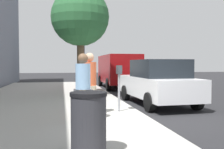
{
  "coord_description": "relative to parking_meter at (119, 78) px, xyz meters",
  "views": [
    {
      "loc": [
        -6.89,
        2.34,
        1.6
      ],
      "look_at": [
        1.11,
        0.76,
        1.27
      ],
      "focal_mm": 40.96,
      "sensor_mm": 36.0,
      "label": 1
    }
  ],
  "objects": [
    {
      "name": "pedestrian_at_meter",
      "position": [
        -0.33,
        0.94,
        0.03
      ],
      "size": [
        0.49,
        0.39,
        1.77
      ],
      "rotation": [
        0.0,
        0.0,
        -1.05
      ],
      "color": "tan",
      "rests_on": "sidewalk_slab"
    },
    {
      "name": "sidewalk_slab",
      "position": [
        -0.7,
        2.38,
        -1.09
      ],
      "size": [
        28.0,
        6.0,
        0.15
      ],
      "primitive_type": "cube",
      "color": "#A8A59E",
      "rests_on": "ground_plane"
    },
    {
      "name": "traffic_signal",
      "position": [
        9.56,
        0.16,
        1.41
      ],
      "size": [
        0.24,
        0.44,
        3.6
      ],
      "color": "black",
      "rests_on": "sidewalk_slab"
    },
    {
      "name": "parking_meter",
      "position": [
        0.0,
        0.0,
        0.0
      ],
      "size": [
        0.36,
        0.12,
        1.41
      ],
      "color": "gray",
      "rests_on": "sidewalk_slab"
    },
    {
      "name": "street_tree",
      "position": [
        4.37,
        0.86,
        2.58
      ],
      "size": [
        2.68,
        2.68,
        4.97
      ],
      "color": "brown",
      "rests_on": "sidewalk_slab"
    },
    {
      "name": "parked_sedan_near",
      "position": [
        1.87,
        -1.98,
        -0.27
      ],
      "size": [
        4.46,
        2.1,
        1.77
      ],
      "color": "silver",
      "rests_on": "ground_plane"
    },
    {
      "name": "ground_plane",
      "position": [
        -0.7,
        -0.62,
        -1.17
      ],
      "size": [
        80.0,
        80.0,
        0.0
      ],
      "primitive_type": "plane",
      "color": "#232326",
      "rests_on": "ground"
    },
    {
      "name": "trash_bin",
      "position": [
        -3.59,
        1.31,
        -0.51
      ],
      "size": [
        0.59,
        0.59,
        1.01
      ],
      "color": "#2D2D33",
      "rests_on": "sidewalk_slab"
    },
    {
      "name": "pedestrian_bystander",
      "position": [
        -1.15,
        1.19,
        -0.01
      ],
      "size": [
        0.37,
        0.47,
        1.72
      ],
      "rotation": [
        0.0,
        0.0,
        -0.56
      ],
      "color": "#47474C",
      "rests_on": "sidewalk_slab"
    },
    {
      "name": "parked_van_far",
      "position": [
        9.05,
        -1.97,
        0.09
      ],
      "size": [
        5.22,
        2.17,
        2.18
      ],
      "color": "maroon",
      "rests_on": "ground_plane"
    }
  ]
}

